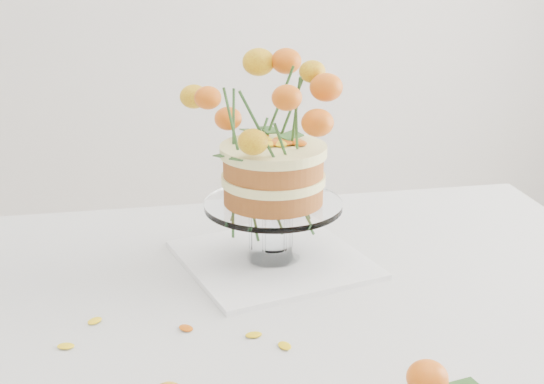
{
  "coord_description": "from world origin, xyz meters",
  "views": [
    {
      "loc": [
        -0.18,
        -1.14,
        1.35
      ],
      "look_at": [
        0.06,
        0.12,
        0.9
      ],
      "focal_mm": 50.0,
      "sensor_mm": 36.0,
      "label": 1
    }
  ],
  "objects": [
    {
      "name": "rose_vase",
      "position": [
        0.05,
        0.11,
        0.99
      ],
      "size": [
        0.33,
        0.33,
        0.4
      ],
      "rotation": [
        0.0,
        0.0,
        -0.3
      ],
      "color": "white",
      "rests_on": "table"
    },
    {
      "name": "table",
      "position": [
        0.0,
        0.0,
        0.67
      ],
      "size": [
        1.43,
        0.93,
        0.76
      ],
      "color": "tan",
      "rests_on": "ground"
    },
    {
      "name": "stray_petal_a",
      "position": [
        -0.12,
        -0.1,
        0.76
      ],
      "size": [
        0.03,
        0.02,
        0.0
      ],
      "primitive_type": "ellipsoid",
      "color": "yellow",
      "rests_on": "table"
    },
    {
      "name": "cake_stand",
      "position": [
        0.06,
        0.12,
        0.92
      ],
      "size": [
        0.25,
        0.25,
        0.23
      ],
      "rotation": [
        0.0,
        0.0,
        0.09
      ],
      "color": "white",
      "rests_on": "napkin"
    },
    {
      "name": "loose_rose_far",
      "position": [
        0.18,
        -0.33,
        0.78
      ],
      "size": [
        0.1,
        0.06,
        0.05
      ],
      "rotation": [
        0.0,
        0.0,
        -0.2
      ],
      "color": "#E7580B",
      "rests_on": "table"
    },
    {
      "name": "stray_petal_e",
      "position": [
        -0.3,
        -0.12,
        0.76
      ],
      "size": [
        0.03,
        0.02,
        0.0
      ],
      "primitive_type": "ellipsoid",
      "color": "yellow",
      "rests_on": "table"
    },
    {
      "name": "stray_petal_c",
      "position": [
        0.02,
        -0.18,
        0.76
      ],
      "size": [
        0.03,
        0.02,
        0.0
      ],
      "primitive_type": "ellipsoid",
      "color": "yellow",
      "rests_on": "table"
    },
    {
      "name": "stray_petal_b",
      "position": [
        -0.02,
        -0.14,
        0.76
      ],
      "size": [
        0.03,
        0.02,
        0.0
      ],
      "primitive_type": "ellipsoid",
      "color": "yellow",
      "rests_on": "table"
    },
    {
      "name": "napkin",
      "position": [
        0.06,
        0.12,
        0.76
      ],
      "size": [
        0.38,
        0.38,
        0.01
      ],
      "primitive_type": "cube",
      "rotation": [
        0.0,
        0.0,
        0.25
      ],
      "color": "white",
      "rests_on": "table"
    },
    {
      "name": "stray_petal_d",
      "position": [
        -0.26,
        -0.05,
        0.76
      ],
      "size": [
        0.03,
        0.02,
        0.0
      ],
      "primitive_type": "ellipsoid",
      "color": "yellow",
      "rests_on": "table"
    }
  ]
}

